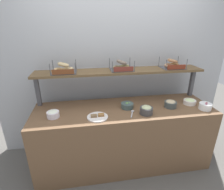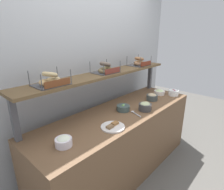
% 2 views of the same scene
% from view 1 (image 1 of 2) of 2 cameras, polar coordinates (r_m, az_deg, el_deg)
% --- Properties ---
extents(ground_plane, '(8.00, 8.00, 0.00)m').
position_cam_1_polar(ground_plane, '(2.74, 3.43, -20.42)').
color(ground_plane, '#595651').
extents(back_wall, '(3.47, 0.06, 2.40)m').
position_cam_1_polar(back_wall, '(2.64, 1.38, 7.88)').
color(back_wall, '#AEB2B6').
rests_on(back_wall, ground_plane).
extents(deli_counter, '(2.27, 0.70, 0.85)m').
position_cam_1_polar(deli_counter, '(2.47, 3.66, -13.13)').
color(deli_counter, brown).
rests_on(deli_counter, ground_plane).
extents(shelf_riser_left, '(0.05, 0.05, 0.40)m').
position_cam_1_polar(shelf_riser_left, '(2.44, -22.96, 1.21)').
color(shelf_riser_left, '#4C4C51').
rests_on(shelf_riser_left, deli_counter).
extents(shelf_riser_right, '(0.05, 0.05, 0.40)m').
position_cam_1_polar(shelf_riser_right, '(2.83, 24.44, 3.74)').
color(shelf_riser_right, '#4C4C51').
rests_on(shelf_riser_right, deli_counter).
extents(upper_shelf, '(2.23, 0.32, 0.03)m').
position_cam_1_polar(upper_shelf, '(2.35, 2.68, 7.75)').
color(upper_shelf, brown).
rests_on(upper_shelf, shelf_riser_left).
extents(bowl_veggie_mix, '(0.16, 0.16, 0.08)m').
position_cam_1_polar(bowl_veggie_mix, '(2.25, 4.94, -3.35)').
color(bowl_veggie_mix, '#3F514F').
rests_on(bowl_veggie_mix, deli_counter).
extents(bowl_cream_cheese, '(0.14, 0.14, 0.09)m').
position_cam_1_polar(bowl_cream_cheese, '(2.13, -18.59, -5.81)').
color(bowl_cream_cheese, white).
rests_on(bowl_cream_cheese, deli_counter).
extents(bowl_tuna_salad, '(0.16, 0.16, 0.11)m').
position_cam_1_polar(bowl_tuna_salad, '(2.13, 11.07, -4.73)').
color(bowl_tuna_salad, '#3C3C3D').
rests_on(bowl_tuna_salad, deli_counter).
extents(bowl_hummus, '(0.15, 0.15, 0.10)m').
position_cam_1_polar(bowl_hummus, '(2.38, 18.46, -2.70)').
color(bowl_hummus, '#434C4B').
rests_on(bowl_hummus, deli_counter).
extents(bowl_beet_salad, '(0.15, 0.15, 0.09)m').
position_cam_1_polar(bowl_beet_salad, '(2.49, 28.01, -3.22)').
color(bowl_beet_salad, white).
rests_on(bowl_beet_salad, deli_counter).
extents(bowl_scallion_spread, '(0.16, 0.16, 0.07)m').
position_cam_1_polar(bowl_scallion_spread, '(2.56, 23.88, -1.94)').
color(bowl_scallion_spread, white).
rests_on(bowl_scallion_spread, deli_counter).
extents(serving_plate_white, '(0.24, 0.24, 0.04)m').
position_cam_1_polar(serving_plate_white, '(2.03, -4.71, -7.05)').
color(serving_plate_white, white).
rests_on(serving_plate_white, deli_counter).
extents(serving_spoon_near_plate, '(0.08, 0.17, 0.01)m').
position_cam_1_polar(serving_spoon_near_plate, '(2.13, 6.56, -5.71)').
color(serving_spoon_near_plate, '#B7B7BC').
rests_on(serving_spoon_near_plate, deli_counter).
extents(bagel_basket_plain, '(0.30, 0.26, 0.14)m').
position_cam_1_polar(bagel_basket_plain, '(2.28, -15.39, 8.13)').
color(bagel_basket_plain, '#4C4C51').
rests_on(bagel_basket_plain, upper_shelf).
extents(bagel_basket_poppy, '(0.29, 0.25, 0.15)m').
position_cam_1_polar(bagel_basket_poppy, '(2.34, 3.08, 9.23)').
color(bagel_basket_poppy, '#4C4C51').
rests_on(bagel_basket_poppy, upper_shelf).
extents(bagel_basket_everything, '(0.30, 0.26, 0.14)m').
position_cam_1_polar(bagel_basket_everything, '(2.58, 18.94, 9.27)').
color(bagel_basket_everything, '#4C4C51').
rests_on(bagel_basket_everything, upper_shelf).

